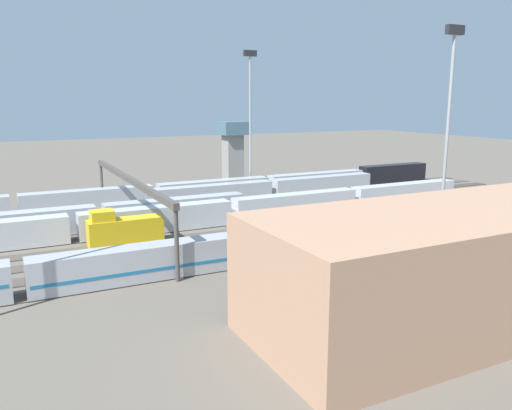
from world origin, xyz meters
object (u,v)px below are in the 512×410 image
train_on_track_1 (271,190)px  light_mast_3 (449,110)px  train_on_track_3 (100,217)px  light_mast_2 (250,105)px  train_on_track_4 (231,211)px  control_tower (233,148)px  train_on_track_0 (208,190)px  train_on_track_8 (119,265)px  train_on_track_5 (123,230)px  signal_gantry (128,183)px

train_on_track_1 → light_mast_3: light_mast_3 is taller
train_on_track_3 → light_mast_2: light_mast_2 is taller
train_on_track_4 → control_tower: bearing=-114.5°
train_on_track_1 → control_tower: size_ratio=3.22×
train_on_track_1 → train_on_track_4: 21.50m
train_on_track_0 → light_mast_2: (-11.16, -3.60, 16.51)m
train_on_track_0 → train_on_track_4: size_ratio=1.20×
train_on_track_8 → light_mast_3: size_ratio=2.29×
train_on_track_5 → train_on_track_3: size_ratio=0.21×
train_on_track_5 → train_on_track_4: size_ratio=0.10×
train_on_track_0 → train_on_track_5: bearing=48.5°
train_on_track_8 → train_on_track_1: 51.26m
train_on_track_0 → control_tower: bearing=-127.7°
train_on_track_5 → signal_gantry: signal_gantry is taller
train_on_track_8 → train_on_track_4: 29.77m
train_on_track_1 → light_mast_2: light_mast_2 is taller
train_on_track_5 → train_on_track_4: bearing=-164.7°
train_on_track_3 → control_tower: 48.86m
train_on_track_4 → train_on_track_3: bearing=-14.2°
train_on_track_8 → light_mast_3: bearing=175.1°
light_mast_3 → control_tower: size_ratio=1.98×
signal_gantry → train_on_track_0: bearing=-135.0°
train_on_track_5 → train_on_track_8: 15.46m
train_on_track_8 → train_on_track_4: bearing=-137.8°
control_tower → train_on_track_4: bearing=65.5°
train_on_track_3 → light_mast_2: size_ratio=1.60×
light_mast_2 → signal_gantry: size_ratio=0.66×
train_on_track_0 → light_mast_2: bearing=-162.1°
train_on_track_0 → train_on_track_8: size_ratio=1.73×
train_on_track_5 → train_on_track_8: size_ratio=0.15×
train_on_track_4 → light_mast_2: bearing=-122.3°
light_mast_2 → train_on_track_0: bearing=17.9°
train_on_track_3 → train_on_track_4: size_ratio=0.49×
signal_gantry → control_tower: 49.45m
train_on_track_0 → train_on_track_8: same height
train_on_track_1 → light_mast_3: size_ratio=1.63×
signal_gantry → control_tower: bearing=-131.8°
train_on_track_1 → light_mast_2: size_ratio=1.60×
train_on_track_3 → light_mast_3: size_ratio=1.63×
train_on_track_0 → train_on_track_1: train_on_track_0 is taller
train_on_track_4 → light_mast_3: size_ratio=3.30×
train_on_track_3 → light_mast_3: bearing=144.9°
signal_gantry → train_on_track_8: bearing=73.7°
train_on_track_3 → light_mast_3: (-40.89, 28.70, 16.28)m
train_on_track_8 → train_on_track_5: bearing=-104.0°
train_on_track_0 → train_on_track_1: 12.65m
light_mast_2 → signal_gantry: bearing=37.1°
train_on_track_0 → signal_gantry: (19.99, 20.00, 5.72)m
train_on_track_5 → train_on_track_3: bearing=-82.0°
train_on_track_3 → train_on_track_8: bearing=84.7°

